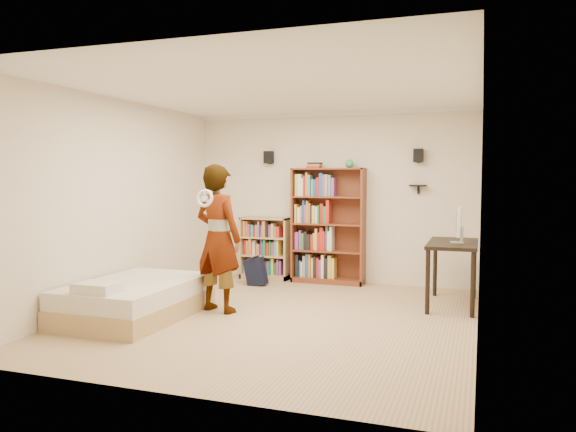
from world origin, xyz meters
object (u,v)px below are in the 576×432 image
at_px(computer_desk, 452,274).
at_px(daybed, 135,295).
at_px(low_bookshelf, 265,248).
at_px(person, 218,238).
at_px(tall_bookshelf, 328,226).

height_order(computer_desk, daybed, computer_desk).
height_order(low_bookshelf, person, person).
height_order(computer_desk, person, person).
height_order(tall_bookshelf, computer_desk, tall_bookshelf).
bearing_deg(person, tall_bookshelf, -94.17).
relative_size(computer_desk, person, 0.67).
relative_size(computer_desk, daybed, 0.67).
bearing_deg(daybed, low_bookshelf, 79.56).
distance_m(computer_desk, person, 3.07).
relative_size(tall_bookshelf, computer_desk, 1.48).
height_order(low_bookshelf, computer_desk, low_bookshelf).
bearing_deg(computer_desk, tall_bookshelf, 152.65).
relative_size(tall_bookshelf, person, 0.99).
bearing_deg(person, low_bookshelf, -67.89).
xyz_separation_m(tall_bookshelf, person, (-0.80, -2.27, 0.01)).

